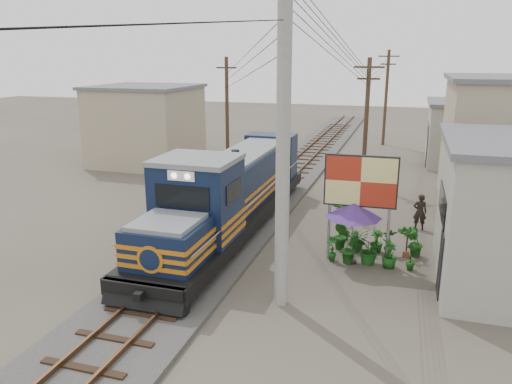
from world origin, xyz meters
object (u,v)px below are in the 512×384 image
(billboard, at_px, (361,184))
(market_umbrella, at_px, (354,211))
(vendor, at_px, (420,212))
(locomotive, at_px, (231,194))

(billboard, relative_size, market_umbrella, 1.73)
(market_umbrella, relative_size, vendor, 1.45)
(locomotive, bearing_deg, vendor, 19.14)
(locomotive, bearing_deg, billboard, -16.87)
(billboard, xyz_separation_m, market_umbrella, (-0.17, -0.18, -0.93))
(vendor, bearing_deg, locomotive, 13.92)
(locomotive, height_order, market_umbrella, locomotive)
(locomotive, xyz_separation_m, vendor, (7.46, 2.59, -0.85))
(market_umbrella, bearing_deg, billboard, 46.61)
(billboard, height_order, vendor, billboard)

